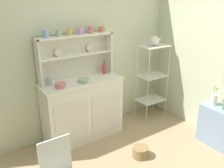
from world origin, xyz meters
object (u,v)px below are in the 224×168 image
object	(u,v)px
jam_bottle	(104,69)
bakers_rack	(152,74)
floor_basket	(140,152)
flower_vase	(214,99)
cup_sky_0	(46,34)
hutch_shelf_unit	(75,53)
bowl_mixing_large	(60,85)
side_shelf_blue	(217,126)
utensil_jar	(49,81)
porcelain_teapot	(154,41)
hutch_cabinet	(83,109)

from	to	relation	value
jam_bottle	bakers_rack	bearing A→B (deg)	-8.83
floor_basket	flower_vase	xyz separation A→B (m)	(1.10, -0.25, 0.60)
floor_basket	cup_sky_0	size ratio (longest dim) A/B	2.28
flower_vase	cup_sky_0	bearing A→B (deg)	147.06
hutch_shelf_unit	bowl_mixing_large	size ratio (longest dim) A/B	7.73
side_shelf_blue	bowl_mixing_large	bearing A→B (deg)	147.91
cup_sky_0	bowl_mixing_large	world-z (taller)	cup_sky_0
side_shelf_blue	utensil_jar	size ratio (longest dim) A/B	2.42
bakers_rack	hutch_shelf_unit	bearing A→B (deg)	170.76
floor_basket	cup_sky_0	xyz separation A→B (m)	(-0.80, 0.98, 1.51)
porcelain_teapot	bowl_mixing_large	bearing A→B (deg)	-179.15
hutch_cabinet	hutch_shelf_unit	xyz separation A→B (m)	(-0.00, 0.16, 0.81)
hutch_shelf_unit	floor_basket	world-z (taller)	hutch_shelf_unit
floor_basket	jam_bottle	world-z (taller)	jam_bottle
bakers_rack	cup_sky_0	xyz separation A→B (m)	(-1.71, 0.17, 0.80)
bakers_rack	cup_sky_0	size ratio (longest dim) A/B	13.45
hutch_cabinet	porcelain_teapot	world-z (taller)	porcelain_teapot
jam_bottle	porcelain_teapot	size ratio (longest dim) A/B	0.79
hutch_shelf_unit	flower_vase	distance (m)	2.06
hutch_cabinet	utensil_jar	bearing A→B (deg)	169.78
utensil_jar	cup_sky_0	bearing A→B (deg)	52.29
hutch_cabinet	floor_basket	distance (m)	1.02
side_shelf_blue	porcelain_teapot	size ratio (longest dim) A/B	2.32
hutch_shelf_unit	flower_vase	size ratio (longest dim) A/B	3.71
hutch_cabinet	jam_bottle	xyz separation A→B (m)	(0.44, 0.09, 0.52)
bakers_rack	jam_bottle	world-z (taller)	bakers_rack
utensil_jar	side_shelf_blue	bearing A→B (deg)	-34.05
bakers_rack	side_shelf_blue	size ratio (longest dim) A/B	2.20
hutch_cabinet	side_shelf_blue	world-z (taller)	hutch_cabinet
hutch_cabinet	porcelain_teapot	bearing A→B (deg)	-2.14
cup_sky_0	bowl_mixing_large	bearing A→B (deg)	-73.55
hutch_shelf_unit	floor_basket	bearing A→B (deg)	-68.73
bakers_rack	utensil_jar	world-z (taller)	bakers_rack
hutch_shelf_unit	bowl_mixing_large	xyz separation A→B (m)	(-0.34, -0.24, -0.34)
bowl_mixing_large	jam_bottle	bearing A→B (deg)	11.57
bakers_rack	bowl_mixing_large	world-z (taller)	bakers_rack
utensil_jar	bakers_rack	bearing A→B (deg)	-4.18
hutch_shelf_unit	cup_sky_0	size ratio (longest dim) A/B	11.73
hutch_cabinet	utensil_jar	distance (m)	0.67
porcelain_teapot	flower_vase	world-z (taller)	porcelain_teapot
side_shelf_blue	jam_bottle	bearing A→B (deg)	128.99
bowl_mixing_large	porcelain_teapot	distance (m)	1.70
hutch_shelf_unit	utensil_jar	distance (m)	0.54
hutch_cabinet	cup_sky_0	size ratio (longest dim) A/B	12.54
floor_basket	jam_bottle	size ratio (longest dim) A/B	1.09
hutch_shelf_unit	cup_sky_0	world-z (taller)	cup_sky_0
hutch_shelf_unit	hutch_cabinet	bearing A→B (deg)	-90.00
bakers_rack	utensil_jar	distance (m)	1.76
cup_sky_0	flower_vase	world-z (taller)	cup_sky_0
side_shelf_blue	hutch_shelf_unit	bearing A→B (deg)	137.13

